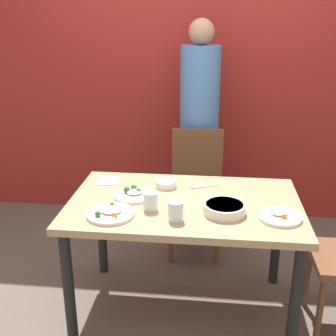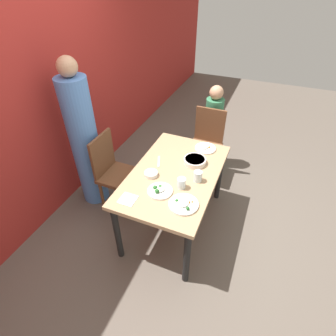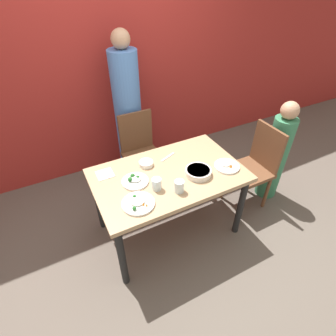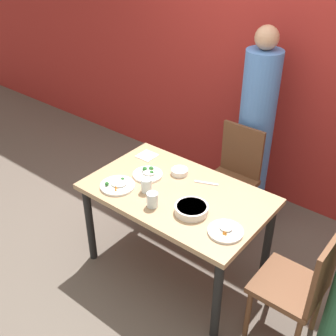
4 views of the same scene
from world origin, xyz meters
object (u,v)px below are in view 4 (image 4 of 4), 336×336
at_px(person_adult, 255,132).
at_px(glass_water_tall, 146,185).
at_px(chair_child_spot, 300,285).
at_px(plate_rice_adult, 226,231).
at_px(bowl_curry, 192,209).
at_px(chair_adult_spot, 233,175).

xyz_separation_m(person_adult, glass_water_tall, (-0.21, -1.19, -0.01)).
bearing_deg(chair_child_spot, plate_rice_adult, -77.63).
bearing_deg(bowl_curry, person_adult, 98.82).
relative_size(chair_child_spot, bowl_curry, 4.10).
bearing_deg(plate_rice_adult, glass_water_tall, 177.60).
xyz_separation_m(chair_adult_spot, chair_child_spot, (0.95, -0.79, 0.00)).
height_order(chair_adult_spot, chair_child_spot, same).
distance_m(person_adult, bowl_curry, 1.21).
bearing_deg(chair_adult_spot, bowl_curry, -78.01).
distance_m(plate_rice_adult, glass_water_tall, 0.68).
bearing_deg(plate_rice_adult, person_adult, 111.01).
relative_size(chair_adult_spot, chair_child_spot, 1.00).
distance_m(chair_adult_spot, glass_water_tall, 0.94).
height_order(person_adult, bowl_curry, person_adult).
bearing_deg(glass_water_tall, chair_child_spot, 3.84).
distance_m(chair_adult_spot, person_adult, 0.43).
bearing_deg(chair_adult_spot, plate_rice_adult, -62.47).
height_order(chair_adult_spot, bowl_curry, chair_adult_spot).
xyz_separation_m(plate_rice_adult, glass_water_tall, (-0.68, 0.03, 0.04)).
xyz_separation_m(chair_child_spot, bowl_curry, (-0.77, -0.08, 0.26)).
distance_m(chair_adult_spot, chair_child_spot, 1.24).
bearing_deg(chair_child_spot, chair_adult_spot, -129.69).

